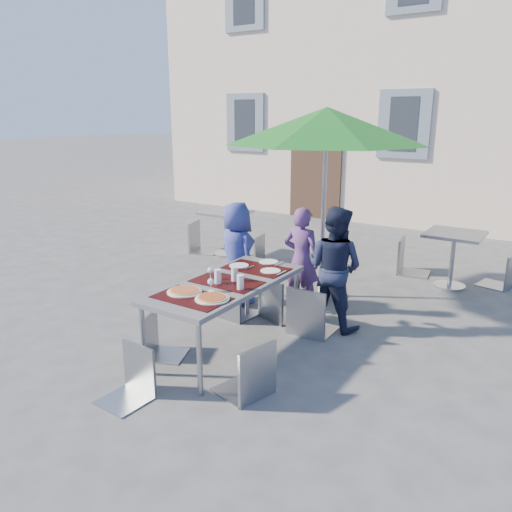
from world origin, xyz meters
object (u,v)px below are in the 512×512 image
Objects in this scene: bg_chair_r_0 at (255,233)px; bg_chair_l_1 at (410,235)px; chair_3 at (157,311)px; bg_chair_l_0 at (199,218)px; chair_2 at (311,282)px; cafe_table_0 at (226,224)px; chair_5 at (129,343)px; cafe_table_1 at (453,249)px; child_1 at (302,260)px; child_0 at (237,253)px; pizza_near_right at (212,298)px; child_2 at (334,268)px; bg_chair_r_1 at (507,249)px; chair_0 at (232,271)px; pizza_near_left at (184,291)px; chair_4 at (250,337)px; dining_table at (227,287)px; patio_umbrella at (327,127)px; chair_1 at (278,273)px.

bg_chair_l_1 reaches higher than bg_chair_r_0.
chair_3 is 4.05m from bg_chair_l_0.
cafe_table_0 is at bearing 142.10° from chair_2.
chair_5 is 1.02× the size of bg_chair_r_0.
bg_chair_l_1 reaches higher than cafe_table_1.
chair_5 is (-0.26, -2.62, -0.15)m from child_1.
chair_2 is 2.14m from chair_5.
cafe_table_1 is (2.22, 2.14, -0.09)m from child_0.
cafe_table_0 is at bearing -27.75° from child_0.
child_2 is at bearing 74.00° from pizza_near_right.
bg_chair_r_1 is at bearing 65.16° from chair_5.
child_0 is 3.08m from cafe_table_1.
child_2 is 2.98m from bg_chair_r_1.
chair_0 is 3.21m from bg_chair_l_1.
chair_5 is (0.56, -2.39, -0.16)m from child_0.
pizza_near_left is at bearing 78.93° from child_1.
chair_3 reaches higher than cafe_table_1.
chair_3 is at bearing -122.01° from bg_chair_r_1.
chair_4 is 1.12× the size of bg_chair_r_0.
child_0 is 3.84m from bg_chair_r_1.
child_1 is 1.37× the size of bg_chair_r_1.
chair_2 is 1.23× the size of bg_chair_r_0.
chair_5 is 4.98m from bg_chair_l_1.
bg_chair_l_0 is at bearing -169.93° from bg_chair_r_1.
bg_chair_l_0 is at bearing 131.10° from pizza_near_right.
patio_umbrella reaches higher than dining_table.
patio_umbrella reaches higher than child_1.
child_1 reaches higher than bg_chair_l_0.
chair_4 reaches higher than dining_table.
cafe_table_0 is (-2.22, 1.97, -0.04)m from chair_1.
chair_4 is 0.37× the size of patio_umbrella.
bg_chair_r_0 is at bearing -166.75° from bg_chair_r_1.
pizza_near_right is at bearing -98.02° from bg_chair_l_1.
patio_umbrella reaches higher than chair_4.
chair_1 is 0.96× the size of bg_chair_l_0.
pizza_near_right is at bearing -105.49° from chair_2.
bg_chair_l_0 is (-2.23, 3.38, 0.12)m from chair_3.
child_1 is 0.93× the size of child_2.
child_0 reaches higher than bg_chair_r_1.
chair_2 reaches higher than bg_chair_l_1.
bg_chair_l_0 is 1.19m from bg_chair_r_0.
bg_chair_l_0 reaches higher than chair_0.
cafe_table_0 is 0.97× the size of cafe_table_1.
cafe_table_1 reaches higher than pizza_near_right.
chair_3 is 4.32m from cafe_table_1.
pizza_near_left is 0.42× the size of cafe_table_1.
patio_umbrella is 3.30× the size of cafe_table_0.
chair_4 is (0.16, -1.44, -0.06)m from chair_2.
child_1 is 3.10m from bg_chair_r_1.
child_0 is 2.65m from bg_chair_l_0.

